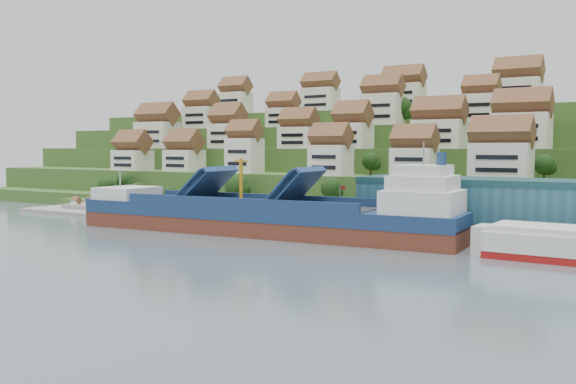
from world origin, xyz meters
The scene contains 10 objects.
ground centered at (0.00, 0.00, 0.00)m, with size 300.00×300.00×0.00m, color slate.
quay centered at (20.00, 15.00, 1.10)m, with size 180.00×14.00×2.20m, color gray.
pebble_beach centered at (-58.00, 12.00, 0.50)m, with size 45.00×20.00×1.00m, color gray.
hillside centered at (0.00, 103.55, 10.66)m, with size 260.00×128.00×31.00m.
hillside_village centered at (-2.94, 59.75, 24.05)m, with size 159.13×63.00×28.48m.
hillside_trees centered at (-12.94, 44.75, 16.63)m, with size 132.92×62.14×31.25m.
warehouse centered at (52.00, 17.00, 7.20)m, with size 60.00×15.00×10.00m, color #27586A.
flagpole centered at (18.11, 10.00, 6.88)m, with size 1.28×0.16×8.00m.
beach_huts centered at (-60.00, 10.75, 2.10)m, with size 14.40×3.70×2.20m.
cargo_ship centered at (6.85, -0.97, 3.59)m, with size 86.91×18.38×19.24m.
Camera 1 is at (80.64, -112.45, 18.40)m, focal length 40.00 mm.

